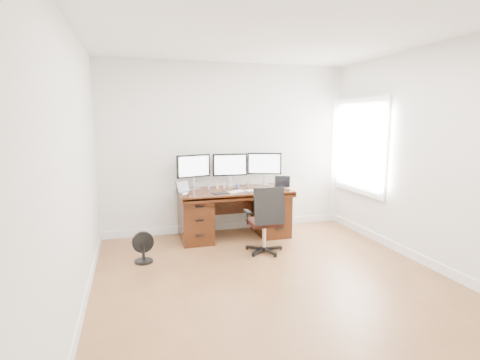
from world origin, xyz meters
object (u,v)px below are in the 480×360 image
object	(u,v)px
floor_fan	(143,248)
monitor_center	(230,166)
keyboard	(236,191)
office_chair	(265,231)
desk	(234,212)

from	to	relation	value
floor_fan	monitor_center	world-z (taller)	monitor_center
floor_fan	keyboard	bearing A→B (deg)	16.59
monitor_center	keyboard	size ratio (longest dim) A/B	2.16
office_chair	keyboard	world-z (taller)	office_chair
office_chair	monitor_center	bearing A→B (deg)	101.92
floor_fan	keyboard	size ratio (longest dim) A/B	1.56
keyboard	desk	bearing A→B (deg)	58.19
floor_fan	office_chair	bearing A→B (deg)	-7.68
desk	keyboard	distance (m)	0.41
floor_fan	monitor_center	distance (m)	1.91
keyboard	monitor_center	bearing A→B (deg)	62.06
office_chair	keyboard	bearing A→B (deg)	111.56
office_chair	desk	bearing A→B (deg)	105.15
monitor_center	keyboard	distance (m)	0.55
desk	floor_fan	world-z (taller)	desk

